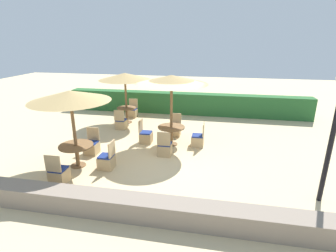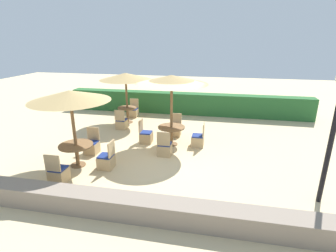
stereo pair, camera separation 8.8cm
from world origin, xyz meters
name	(u,v)px [view 1 (the left image)]	position (x,y,z in m)	size (l,w,h in m)	color
ground_plane	(165,155)	(0.00, 0.00, 0.00)	(40.00, 40.00, 0.00)	#D1BA8C
hedge_row	(185,103)	(0.00, 5.53, 0.57)	(13.00, 0.70, 1.14)	#28602D
stone_border	(135,208)	(0.00, -3.45, 0.26)	(10.00, 0.56, 0.51)	gray
parasol_back_left	(125,77)	(-2.59, 3.39, 2.24)	(2.45, 2.45, 2.42)	brown
round_table_back_left	(127,111)	(-2.59, 3.39, 0.56)	(0.93, 0.93, 0.76)	brown
patio_chair_back_left_north	(133,112)	(-2.62, 4.37, 0.26)	(0.46, 0.46, 0.93)	tan
patio_chair_back_left_south	(121,123)	(-2.53, 2.43, 0.26)	(0.46, 0.46, 0.93)	tan
parasol_center	(172,80)	(0.05, 1.03, 2.52)	(2.66, 2.66, 2.70)	brown
round_table_center	(171,131)	(0.05, 1.03, 0.57)	(1.03, 1.03, 0.73)	brown
patio_chair_center_south	(165,148)	(0.00, 0.01, 0.26)	(0.46, 0.46, 0.93)	tan
patio_chair_center_east	(198,140)	(1.08, 1.08, 0.26)	(0.46, 0.46, 0.93)	tan
patio_chair_center_north	(175,130)	(0.03, 2.04, 0.26)	(0.46, 0.46, 0.93)	tan
patio_chair_center_west	(146,136)	(-0.99, 1.03, 0.26)	(0.46, 0.46, 0.93)	tan
parasol_front_left	(70,96)	(-2.62, -1.31, 2.31)	(2.43, 2.43, 2.48)	brown
round_table_front_left	(76,149)	(-2.62, -1.31, 0.58)	(1.08, 1.08, 0.73)	brown
patio_chair_front_left_north	(92,147)	(-2.61, -0.33, 0.26)	(0.46, 0.46, 0.93)	tan
patio_chair_front_left_east	(107,161)	(-1.62, -1.30, 0.26)	(0.46, 0.46, 0.93)	tan
patio_chair_front_left_south	(59,174)	(-2.62, -2.37, 0.26)	(0.46, 0.46, 0.93)	tan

